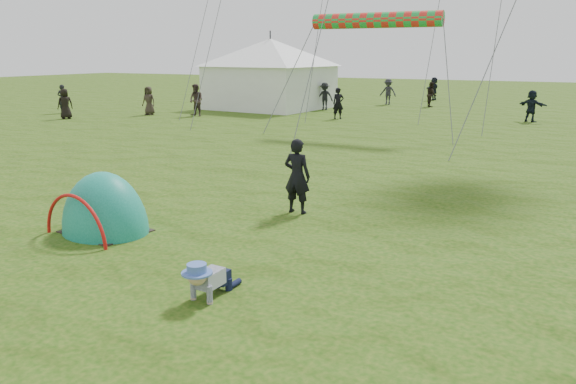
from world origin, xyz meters
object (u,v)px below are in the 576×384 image
at_px(crawling_toddler, 207,278).
at_px(popup_tent, 106,231).
at_px(standing_adult, 297,176).
at_px(event_marquee, 270,71).

xyz_separation_m(crawling_toddler, popup_tent, (-3.55, 1.62, -0.30)).
bearing_deg(crawling_toddler, popup_tent, 157.94).
bearing_deg(standing_adult, popup_tent, 46.11).
relative_size(crawling_toddler, standing_adult, 0.48).
relative_size(popup_tent, event_marquee, 0.36).
distance_m(standing_adult, event_marquee, 23.97).
bearing_deg(standing_adult, event_marquee, -60.23).
bearing_deg(crawling_toddler, standing_adult, 102.63).
xyz_separation_m(popup_tent, event_marquee, (-9.30, 23.56, 2.28)).
distance_m(crawling_toddler, popup_tent, 3.91).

